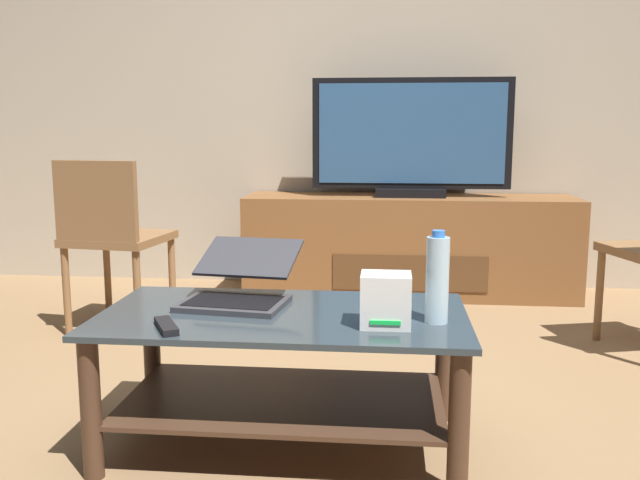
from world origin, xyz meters
The scene contains 11 objects.
ground_plane centered at (0.00, 0.00, 0.00)m, with size 7.68×7.68×0.00m, color olive.
back_wall centered at (0.00, 2.26, 1.40)m, with size 6.40×0.12×2.80m, color #B2A38C.
coffee_table centered at (-0.11, -0.17, 0.30)m, with size 1.14×0.61×0.44m.
media_cabinet centered at (0.34, 1.94, 0.30)m, with size 1.99×0.50×0.60m.
television centered at (0.34, 1.92, 0.94)m, with size 1.18×0.20×0.70m.
side_chair centered at (-1.14, 0.98, 0.50)m, with size 0.49×0.49×0.86m.
laptop centered at (-0.27, -0.05, 0.50)m, with size 0.38×0.44×0.18m.
router_box centered at (0.21, -0.29, 0.52)m, with size 0.15×0.12×0.16m.
water_bottle_near centered at (0.36, -0.23, 0.57)m, with size 0.07×0.07×0.28m.
cell_phone centered at (0.20, -0.10, 0.45)m, with size 0.07×0.14×0.01m, color black.
tv_remote centered at (-0.42, -0.39, 0.45)m, with size 0.04×0.16×0.02m, color black.
Camera 1 is at (0.21, -2.22, 1.01)m, focal length 38.32 mm.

